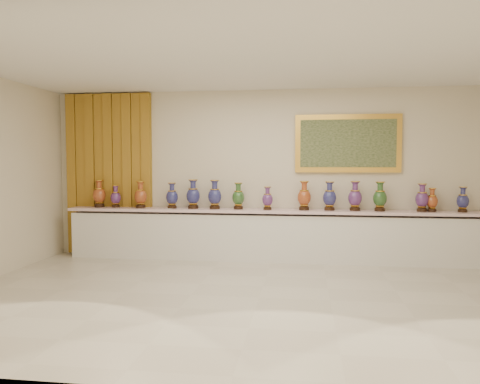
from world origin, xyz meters
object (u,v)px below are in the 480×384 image
at_px(vase_1, 116,197).
at_px(vase_2, 141,196).
at_px(vase_0, 99,195).
at_px(counter, 272,236).

xyz_separation_m(vase_1, vase_2, (0.49, -0.05, 0.04)).
bearing_deg(vase_0, vase_2, -3.12).
bearing_deg(vase_2, counter, 0.83).
height_order(counter, vase_1, vase_1).
distance_m(counter, vase_1, 2.92).
height_order(vase_0, vase_2, vase_0).
distance_m(vase_0, vase_2, 0.80).
bearing_deg(vase_0, vase_1, 1.81).
relative_size(vase_0, vase_2, 1.05).
bearing_deg(counter, vase_0, 179.83).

